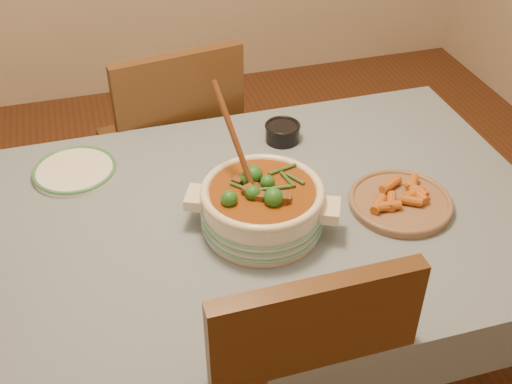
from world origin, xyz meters
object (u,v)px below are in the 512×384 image
dining_table (252,239)px  chair_far (174,146)px  condiment_bowl (283,131)px  fried_plate (401,201)px  white_plate (75,170)px  stew_casserole (262,204)px

dining_table → chair_far: bearing=98.2°
condiment_bowl → fried_plate: (0.21, -0.42, -0.01)m
white_plate → condiment_bowl: condiment_bowl is taller
white_plate → chair_far: 0.56m
stew_casserole → dining_table: bearing=102.8°
white_plate → chair_far: chair_far is taller
fried_plate → condiment_bowl: bearing=117.0°
white_plate → dining_table: bearing=-36.4°
stew_casserole → white_plate: (-0.47, 0.40, -0.07)m
white_plate → chair_far: (0.36, 0.37, -0.21)m
dining_table → condiment_bowl: (0.20, 0.34, 0.13)m
dining_table → condiment_bowl: bearing=59.3°
condiment_bowl → white_plate: bearing=-179.9°
condiment_bowl → chair_far: bearing=129.5°
fried_plate → dining_table: bearing=169.1°
dining_table → white_plate: 0.58m
stew_casserole → condiment_bowl: size_ratio=3.24×
stew_casserole → chair_far: stew_casserole is taller
dining_table → chair_far: (-0.10, 0.71, -0.11)m
stew_casserole → fried_plate: stew_casserole is taller
white_plate → chair_far: size_ratio=0.26×
dining_table → white_plate: size_ratio=6.49×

